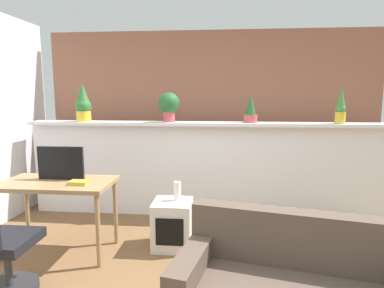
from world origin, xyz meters
The scene contains 12 objects.
divider_wall centered at (0.00, 2.00, 0.61)m, with size 4.72×0.16×1.21m, color silver.
plant_shelf centered at (0.00, 1.96, 1.23)m, with size 4.72×0.31×0.04m, color silver.
brick_wall_behind centered at (0.00, 2.60, 1.25)m, with size 4.72×0.10×2.50m, color #935B47.
potted_plant_0 centered at (-1.66, 1.96, 1.48)m, with size 0.21×0.21×0.49m.
potted_plant_1 centered at (-0.52, 1.97, 1.47)m, with size 0.27×0.27×0.38m.
potted_plant_2 centered at (0.52, 1.98, 1.40)m, with size 0.17×0.17×0.35m.
potted_plant_3 centered at (1.60, 1.93, 1.45)m, with size 0.12×0.12×0.44m.
desk centered at (-1.47, 0.80, 0.67)m, with size 1.10×0.60×0.75m.
tv_monitor centered at (-1.46, 0.88, 0.92)m, with size 0.47×0.04×0.34m, color black.
side_cube_shelf centered at (-0.34, 1.02, 0.25)m, with size 0.40×0.41×0.50m.
vase_on_shelf centered at (-0.30, 1.07, 0.60)m, with size 0.08×0.08×0.20m, color silver.
book_on_desk centered at (-1.20, 0.71, 0.77)m, with size 0.18×0.12×0.04m, color gold.
Camera 1 is at (0.17, -2.23, 1.61)m, focal length 30.69 mm.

